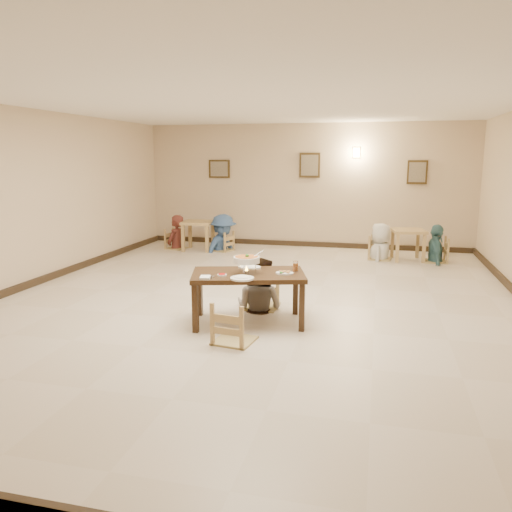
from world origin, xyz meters
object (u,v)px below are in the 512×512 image
(bg_chair_ll, at_px, (176,230))
(bg_chair_rr, at_px, (437,239))
(main_table, at_px, (248,279))
(bg_table_left, at_px, (198,227))
(curry_warmer, at_px, (247,260))
(main_diner, at_px, (259,257))
(drink_glass, at_px, (296,266))
(bg_diner_a, at_px, (175,215))
(bg_diner_d, at_px, (438,224))
(bg_table_right, at_px, (408,236))
(bg_chair_lr, at_px, (223,232))
(chair_far, at_px, (261,273))
(bg_chair_rl, at_px, (381,237))
(bg_diner_b, at_px, (223,214))
(chair_near, at_px, (234,303))

(bg_chair_ll, relative_size, bg_chair_rr, 0.91)
(main_table, height_order, bg_chair_rr, bg_chair_rr)
(bg_table_left, bearing_deg, bg_chair_rr, -0.95)
(curry_warmer, xyz_separation_m, bg_chair_ll, (-3.10, 4.99, -0.41))
(main_diner, distance_m, drink_glass, 0.71)
(bg_diner_a, bearing_deg, bg_diner_d, 98.63)
(bg_diner_a, relative_size, bg_diner_d, 1.03)
(curry_warmer, height_order, bg_table_right, curry_warmer)
(bg_table_left, relative_size, bg_chair_lr, 0.85)
(curry_warmer, height_order, bg_chair_rr, bg_chair_rr)
(chair_far, relative_size, bg_chair_rr, 1.05)
(main_table, bearing_deg, chair_far, 73.96)
(bg_chair_ll, bearing_deg, bg_chair_rl, -81.55)
(chair_far, distance_m, bg_diner_d, 4.99)
(main_table, bearing_deg, main_diner, 74.65)
(curry_warmer, relative_size, bg_chair_ll, 0.42)
(drink_glass, bearing_deg, main_diner, 146.88)
(main_table, relative_size, bg_chair_lr, 1.86)
(bg_diner_b, bearing_deg, bg_chair_ll, 113.79)
(chair_near, distance_m, bg_chair_lr, 6.01)
(chair_far, relative_size, main_diner, 0.68)
(chair_near, relative_size, bg_diner_b, 0.56)
(main_diner, relative_size, bg_table_left, 2.07)
(chair_near, bearing_deg, bg_table_right, -103.81)
(drink_glass, height_order, bg_diner_d, bg_diner_d)
(main_diner, xyz_separation_m, bg_diner_d, (2.86, 4.17, 0.02))
(chair_near, xyz_separation_m, bg_diner_d, (2.84, 5.54, 0.32))
(drink_glass, height_order, bg_table_left, drink_glass)
(bg_diner_d, bearing_deg, drink_glass, 151.16)
(main_diner, relative_size, bg_diner_d, 0.97)
(main_table, relative_size, bg_chair_rl, 1.66)
(chair_near, bearing_deg, main_diner, -80.89)
(bg_diner_a, bearing_deg, drink_glass, 48.19)
(curry_warmer, distance_m, bg_table_right, 5.43)
(main_table, distance_m, bg_chair_lr, 5.33)
(bg_table_left, relative_size, bg_diner_a, 0.46)
(chair_near, relative_size, bg_diner_a, 0.59)
(main_table, distance_m, bg_chair_rr, 5.60)
(chair_near, distance_m, bg_table_right, 6.03)
(main_table, distance_m, chair_far, 0.73)
(chair_near, height_order, bg_diner_a, bg_diner_a)
(bg_table_left, bearing_deg, bg_chair_ll, 175.16)
(bg_table_left, height_order, bg_diner_a, bg_diner_a)
(bg_chair_lr, bearing_deg, chair_near, 38.97)
(curry_warmer, bearing_deg, bg_diner_a, 121.86)
(bg_diner_a, bearing_deg, curry_warmer, 41.82)
(bg_table_right, relative_size, bg_chair_lr, 0.87)
(bg_chair_rr, xyz_separation_m, bg_diner_a, (-5.97, 0.14, 0.32))
(chair_near, xyz_separation_m, main_diner, (-0.02, 1.36, 0.29))
(chair_near, distance_m, bg_chair_ll, 6.48)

